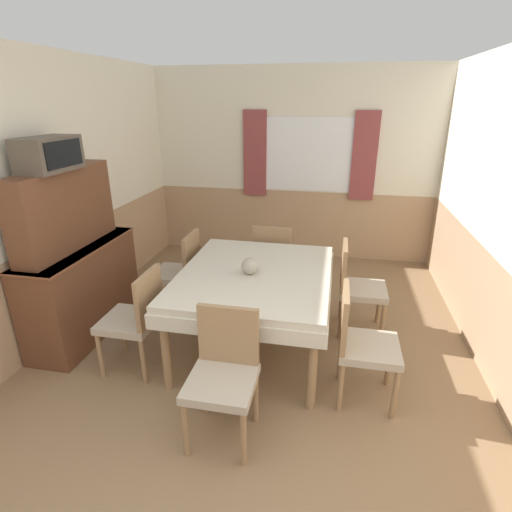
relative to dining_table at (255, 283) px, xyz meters
name	(u,v)px	position (x,y,z in m)	size (l,w,h in m)	color
wall_back	(293,165)	(0.03, 2.53, 0.65)	(4.29, 0.10, 2.60)	silver
wall_left	(61,196)	(-1.95, 0.22, 0.64)	(0.05, 4.97, 2.60)	silver
wall_right	(510,219)	(1.99, 0.22, 0.64)	(0.05, 4.97, 2.60)	silver
dining_table	(255,283)	(0.00, 0.00, 0.00)	(1.32, 1.58, 0.77)	beige
chair_left_far	(181,270)	(-0.90, 0.49, -0.17)	(0.44, 0.44, 0.90)	#93704C
chair_right_far	(356,285)	(0.90, 0.49, -0.17)	(0.44, 0.44, 0.90)	#93704C
chair_head_near	(224,371)	(0.00, -1.03, -0.17)	(0.44, 0.44, 0.90)	#93704C
chair_left_near	(136,317)	(-0.90, -0.49, -0.17)	(0.44, 0.44, 0.90)	#93704C
chair_head_window	(273,258)	(0.00, 1.03, -0.17)	(0.44, 0.44, 0.90)	#93704C
chair_right_near	(361,341)	(0.90, -0.49, -0.17)	(0.44, 0.44, 0.90)	#93704C
sideboard	(78,268)	(-1.70, -0.05, 0.01)	(0.46, 1.34, 1.61)	brown
tv	(49,154)	(-1.70, -0.16, 1.08)	(0.29, 0.55, 0.28)	#51473D
vase	(250,266)	(-0.04, -0.05, 0.17)	(0.14, 0.14, 0.14)	#A39989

